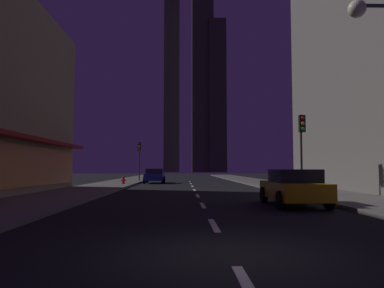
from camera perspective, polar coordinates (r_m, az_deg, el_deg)
name	(u,v)px	position (r m, az deg, el deg)	size (l,w,h in m)	color
ground_plane	(190,183)	(38.65, -0.26, -6.02)	(78.00, 136.00, 0.10)	black
sidewalk_right	(258,182)	(39.42, 10.02, -5.74)	(4.00, 76.00, 0.15)	#605E59
sidewalk_left	(123,182)	(39.13, -10.61, -5.75)	(4.00, 76.00, 0.15)	#605E59
lane_marking_center	(196,193)	(22.88, 0.59, -7.46)	(0.16, 38.60, 0.01)	silver
skyscraper_distant_tall	(172,73)	(152.56, -3.11, 10.76)	(6.05, 7.37, 79.28)	#504C3C
skyscraper_distant_mid	(202,82)	(142.47, 1.61, 9.42)	(7.98, 8.31, 67.81)	#423F32
skyscraper_distant_short	(217,96)	(138.87, 3.90, 7.41)	(6.24, 6.33, 56.64)	#3B382C
car_parked_near	(294,187)	(15.41, 15.31, -6.40)	(1.98, 4.24, 1.45)	gold
car_parked_far	(155,176)	(37.38, -5.76, -4.87)	(1.98, 4.24, 1.45)	navy
fire_hydrant_far_left	(123,180)	(32.63, -10.47, -5.50)	(0.42, 0.30, 0.65)	red
traffic_light_near_right	(302,136)	(20.51, 16.49, 1.17)	(0.32, 0.48, 4.20)	#2D2D2D
traffic_light_far_left	(139,153)	(40.66, -8.08, -1.30)	(0.32, 0.48, 4.20)	#2D2D2D
street_lamp_right	(383,53)	(13.22, 27.27, 12.37)	(1.96, 0.56, 6.58)	#38383D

